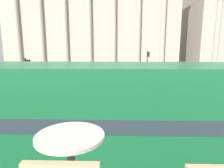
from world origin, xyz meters
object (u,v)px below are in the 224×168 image
at_px(plaza_building_left, 94,19).
at_px(pedestrian_yellow, 43,103).
at_px(double_decker_bus, 84,120).
at_px(pedestrian_black, 70,105).
at_px(traffic_light_near, 28,79).
at_px(traffic_light_far, 148,62).
at_px(pedestrian_grey, 175,69).
at_px(cafe_dining_table, 71,155).
at_px(traffic_light_mid, 75,73).
at_px(pedestrian_olive, 83,95).

xyz_separation_m(plaza_building_left, pedestrian_yellow, (0.17, -32.22, -9.73)).
distance_m(double_decker_bus, pedestrian_black, 6.61).
bearing_deg(plaza_building_left, traffic_light_near, -91.24).
xyz_separation_m(traffic_light_far, pedestrian_grey, (5.65, 6.39, -1.66)).
bearing_deg(traffic_light_near, plaza_building_left, 88.76).
height_order(double_decker_bus, plaza_building_left, plaza_building_left).
height_order(traffic_light_far, pedestrian_yellow, traffic_light_far).
distance_m(traffic_light_far, pedestrian_yellow, 17.28).
bearing_deg(cafe_dining_table, traffic_light_mid, 101.91).
xyz_separation_m(traffic_light_far, pedestrian_yellow, (-9.26, -14.49, -1.75)).
relative_size(traffic_light_near, pedestrian_grey, 2.26).
xyz_separation_m(plaza_building_left, traffic_light_far, (9.43, -17.73, -7.98)).
relative_size(plaza_building_left, traffic_light_near, 8.53).
xyz_separation_m(pedestrian_grey, pedestrian_olive, (-12.53, -18.68, -0.02)).
height_order(plaza_building_left, pedestrian_grey, plaza_building_left).
relative_size(double_decker_bus, pedestrian_yellow, 6.55).
bearing_deg(pedestrian_black, traffic_light_near, 173.29).
height_order(traffic_light_near, traffic_light_mid, traffic_light_near).
xyz_separation_m(pedestrian_black, pedestrian_grey, (12.91, 21.45, 0.01)).
bearing_deg(pedestrian_grey, traffic_light_mid, -62.53).
bearing_deg(pedestrian_olive, cafe_dining_table, -160.11).
relative_size(cafe_dining_table, pedestrian_yellow, 0.44).
xyz_separation_m(plaza_building_left, traffic_light_near, (-0.70, -32.38, -8.05)).
height_order(plaza_building_left, traffic_light_near, plaza_building_left).
distance_m(double_decker_bus, pedestrian_grey, 29.72).
distance_m(cafe_dining_table, traffic_light_far, 26.48).
relative_size(plaza_building_left, pedestrian_grey, 19.28).
bearing_deg(traffic_light_mid, cafe_dining_table, -78.09).
bearing_deg(pedestrian_black, pedestrian_yellow, 165.34).
bearing_deg(double_decker_bus, pedestrian_olive, 98.41).
relative_size(double_decker_bus, plaza_building_left, 0.32).
bearing_deg(double_decker_bus, traffic_light_far, 74.25).
bearing_deg(traffic_light_mid, pedestrian_olive, -71.66).
distance_m(pedestrian_grey, pedestrian_olive, 22.49).
distance_m(traffic_light_near, traffic_light_far, 17.81).
distance_m(pedestrian_black, pedestrian_grey, 25.04).
bearing_deg(pedestrian_yellow, pedestrian_grey, -125.43).
xyz_separation_m(traffic_light_mid, pedestrian_yellow, (-0.85, -6.80, -1.17)).
bearing_deg(pedestrian_black, plaza_building_left, 95.15).
distance_m(cafe_dining_table, traffic_light_mid, 18.86).
bearing_deg(plaza_building_left, pedestrian_black, -86.22).
bearing_deg(pedestrian_olive, traffic_light_mid, 28.54).
relative_size(traffic_light_mid, pedestrian_black, 1.81).
relative_size(traffic_light_near, traffic_light_far, 0.97).
distance_m(traffic_light_far, pedestrian_olive, 14.18).
relative_size(traffic_light_mid, pedestrian_yellow, 1.93).
height_order(plaza_building_left, pedestrian_olive, plaza_building_left).
relative_size(pedestrian_yellow, pedestrian_olive, 0.94).
xyz_separation_m(traffic_light_near, pedestrian_olive, (3.25, 2.36, -1.62)).
height_order(pedestrian_yellow, pedestrian_grey, pedestrian_grey).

